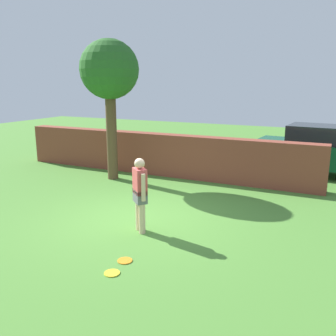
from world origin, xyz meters
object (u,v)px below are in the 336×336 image
car (318,150)px  frisbee_orange (125,261)px  frisbee_yellow (112,273)px  person (140,192)px  tree (109,73)px

car → frisbee_orange: size_ratio=16.08×
frisbee_yellow → person: bearing=104.4°
frisbee_yellow → frisbee_orange: (-0.04, 0.47, 0.00)m
person → frisbee_yellow: size_ratio=6.00×
person → tree: bearing=173.2°
car → frisbee_yellow: car is taller
car → frisbee_orange: (-2.65, -8.36, -0.85)m
car → person: bearing=71.9°
car → tree: bearing=35.6°
person → frisbee_orange: 1.64m
tree → car: tree is taller
frisbee_yellow → frisbee_orange: same height
person → frisbee_orange: size_ratio=6.00×
frisbee_orange → tree: bearing=125.9°
person → frisbee_yellow: person is taller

